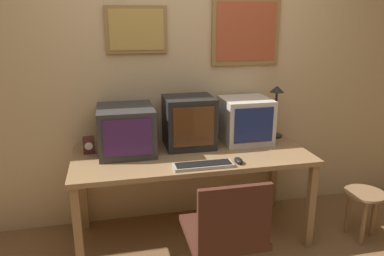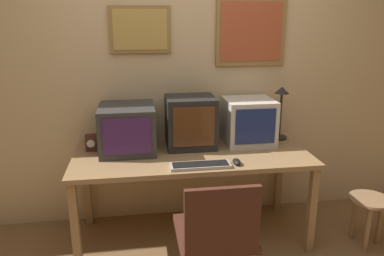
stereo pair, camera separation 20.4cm
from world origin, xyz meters
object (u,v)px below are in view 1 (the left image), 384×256
object	(u,v)px
monitor_left	(126,130)
office_chair	(225,249)
desk_clock	(89,145)
desk_lamp	(276,103)
monitor_right	(245,120)
side_stool	(364,203)
keyboard_main	(203,165)
monitor_center	(189,122)
mouse_near_keyboard	(238,160)

from	to	relation	value
monitor_left	office_chair	xyz separation A→B (m)	(0.52, -0.94, -0.52)
desk_clock	desk_lamp	world-z (taller)	desk_lamp
monitor_right	side_stool	distance (m)	1.16
monitor_right	office_chair	xyz separation A→B (m)	(-0.48, -0.98, -0.53)
monitor_left	office_chair	distance (m)	1.19
keyboard_main	desk_lamp	bearing A→B (deg)	34.52
monitor_center	mouse_near_keyboard	world-z (taller)	monitor_center
monitor_right	side_stool	world-z (taller)	monitor_right
monitor_center	monitor_right	bearing A→B (deg)	1.90
monitor_right	keyboard_main	world-z (taller)	monitor_right
office_chair	monitor_left	bearing A→B (deg)	118.94
keyboard_main	side_stool	distance (m)	1.40
mouse_near_keyboard	desk_clock	distance (m)	1.16
monitor_center	desk_clock	bearing A→B (deg)	-179.89
keyboard_main	desk_lamp	xyz separation A→B (m)	(0.79, 0.54, 0.29)
mouse_near_keyboard	desk_lamp	bearing A→B (deg)	45.37
monitor_center	mouse_near_keyboard	bearing A→B (deg)	-59.07
desk_lamp	desk_clock	bearing A→B (deg)	-176.98
monitor_right	desk_clock	size ratio (longest dim) A/B	2.90
side_stool	office_chair	bearing A→B (deg)	-160.62
desk_clock	desk_lamp	distance (m)	1.61
side_stool	monitor_right	bearing A→B (deg)	148.65
keyboard_main	monitor_left	bearing A→B (deg)	139.54
keyboard_main	side_stool	bearing A→B (deg)	-1.55
monitor_left	side_stool	world-z (taller)	monitor_left
monitor_center	office_chair	distance (m)	1.11
mouse_near_keyboard	office_chair	distance (m)	0.68
mouse_near_keyboard	monitor_left	bearing A→B (deg)	151.53
monitor_right	desk_lamp	distance (m)	0.33
keyboard_main	desk_lamp	size ratio (longest dim) A/B	0.94
monitor_right	keyboard_main	xyz separation A→B (m)	(-0.49, -0.48, -0.17)
desk_clock	mouse_near_keyboard	bearing A→B (deg)	-22.81
mouse_near_keyboard	office_chair	xyz separation A→B (m)	(-0.26, -0.52, -0.36)
keyboard_main	desk_clock	xyz separation A→B (m)	(-0.80, 0.46, 0.06)
monitor_center	side_stool	bearing A→B (deg)	-20.45
keyboard_main	monitor_center	bearing A→B (deg)	90.28
monitor_left	desk_lamp	world-z (taller)	desk_lamp
mouse_near_keyboard	side_stool	size ratio (longest dim) A/B	0.26
side_stool	desk_clock	bearing A→B (deg)	166.88
keyboard_main	office_chair	size ratio (longest dim) A/B	0.49
keyboard_main	desk_lamp	world-z (taller)	desk_lamp
office_chair	desk_clock	bearing A→B (deg)	129.95
side_stool	mouse_near_keyboard	bearing A→B (deg)	177.37
monitor_right	mouse_near_keyboard	bearing A→B (deg)	-115.51
desk_lamp	side_stool	size ratio (longest dim) A/B	1.12
desk_lamp	side_stool	world-z (taller)	desk_lamp
keyboard_main	mouse_near_keyboard	size ratio (longest dim) A/B	4.09
mouse_near_keyboard	keyboard_main	bearing A→B (deg)	-177.19
monitor_right	keyboard_main	bearing A→B (deg)	-135.62
monitor_right	desk_lamp	bearing A→B (deg)	12.30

